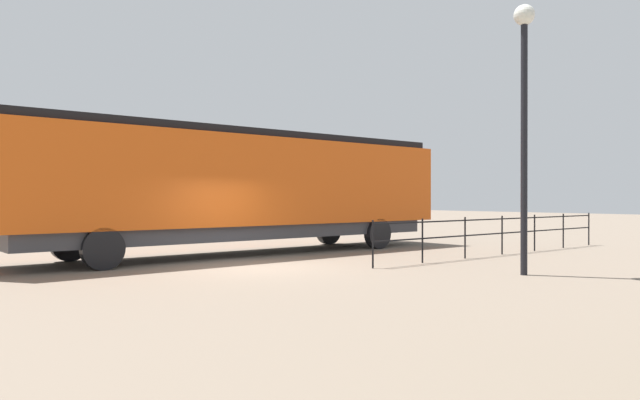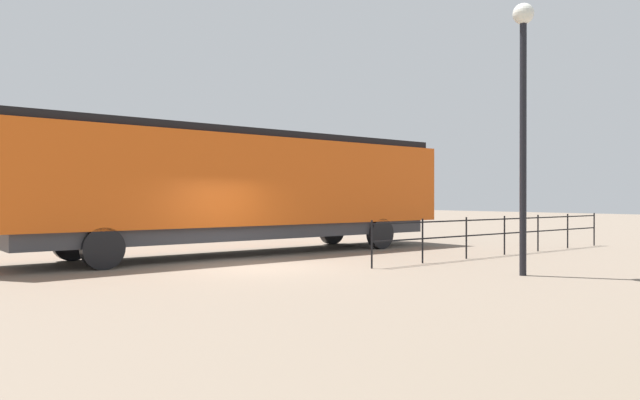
# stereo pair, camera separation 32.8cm
# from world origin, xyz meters

# --- Properties ---
(ground_plane) EXTENTS (120.00, 120.00, 0.00)m
(ground_plane) POSITION_xyz_m (0.00, 0.00, 0.00)
(ground_plane) COLOR #756656
(locomotive) EXTENTS (3.06, 15.62, 4.02)m
(locomotive) POSITION_xyz_m (-3.42, 2.10, 2.27)
(locomotive) COLOR #D15114
(locomotive) RESTS_ON ground_plane
(lamp_post) EXTENTS (0.50, 0.50, 6.51)m
(lamp_post) POSITION_xyz_m (5.39, 4.14, 4.48)
(lamp_post) COLOR black
(lamp_post) RESTS_ON ground_plane
(platform_fence) EXTENTS (0.05, 11.96, 1.27)m
(platform_fence) POSITION_xyz_m (2.12, 8.22, 0.82)
(platform_fence) COLOR black
(platform_fence) RESTS_ON ground_plane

